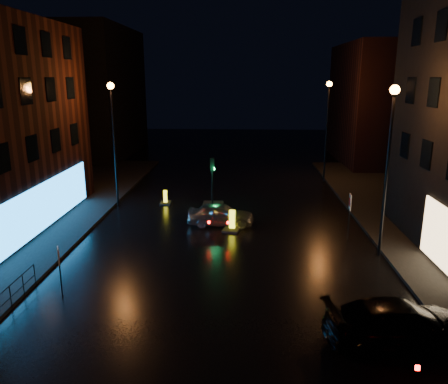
# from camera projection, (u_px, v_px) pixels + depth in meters

# --- Properties ---
(ground) EXTENTS (120.00, 120.00, 0.00)m
(ground) POSITION_uv_depth(u_px,v_px,m) (218.00, 314.00, 16.58)
(ground) COLOR black
(ground) RESTS_ON ground
(building_far_left) EXTENTS (8.00, 16.00, 14.00)m
(building_far_left) POSITION_uv_depth(u_px,v_px,m) (95.00, 92.00, 49.30)
(building_far_left) COLOR black
(building_far_left) RESTS_ON ground
(building_far_right) EXTENTS (8.00, 14.00, 12.00)m
(building_far_right) POSITION_uv_depth(u_px,v_px,m) (380.00, 104.00, 45.27)
(building_far_right) COLOR black
(building_far_right) RESTS_ON ground
(street_lamp_lfar) EXTENTS (0.44, 0.44, 8.37)m
(street_lamp_lfar) POSITION_uv_depth(u_px,v_px,m) (113.00, 126.00, 29.02)
(street_lamp_lfar) COLOR black
(street_lamp_lfar) RESTS_ON ground
(street_lamp_rnear) EXTENTS (0.44, 0.44, 8.37)m
(street_lamp_rnear) POSITION_uv_depth(u_px,v_px,m) (389.00, 146.00, 20.60)
(street_lamp_rnear) COLOR black
(street_lamp_rnear) RESTS_ON ground
(street_lamp_rfar) EXTENTS (0.44, 0.44, 8.37)m
(street_lamp_rfar) POSITION_uv_depth(u_px,v_px,m) (327.00, 116.00, 36.05)
(street_lamp_rfar) COLOR black
(street_lamp_rfar) RESTS_ON ground
(traffic_signal) EXTENTS (1.40, 2.40, 3.45)m
(traffic_signal) POSITION_uv_depth(u_px,v_px,m) (212.00, 200.00, 30.03)
(traffic_signal) COLOR black
(traffic_signal) RESTS_ON ground
(silver_hatchback) EXTENTS (4.01, 1.72, 1.35)m
(silver_hatchback) POSITION_uv_depth(u_px,v_px,m) (221.00, 214.00, 26.36)
(silver_hatchback) COLOR #B9BCC1
(silver_hatchback) RESTS_ON ground
(dark_sedan) EXTENTS (5.36, 2.72, 1.49)m
(dark_sedan) POSITION_uv_depth(u_px,v_px,m) (401.00, 324.00, 14.57)
(dark_sedan) COLOR black
(dark_sedan) RESTS_ON ground
(bollard_near) EXTENTS (1.20, 1.54, 1.20)m
(bollard_near) POSITION_uv_depth(u_px,v_px,m) (232.00, 225.00, 25.63)
(bollard_near) COLOR black
(bollard_near) RESTS_ON ground
(bollard_far) EXTENTS (0.77, 1.12, 0.95)m
(bollard_far) POSITION_uv_depth(u_px,v_px,m) (165.00, 201.00, 30.99)
(bollard_far) COLOR black
(bollard_far) RESTS_ON ground
(road_sign_left) EXTENTS (0.25, 0.48, 2.08)m
(road_sign_left) POSITION_uv_depth(u_px,v_px,m) (59.00, 260.00, 17.63)
(road_sign_left) COLOR black
(road_sign_left) RESTS_ON ground
(road_sign_right) EXTENTS (0.14, 0.63, 2.59)m
(road_sign_right) POSITION_uv_depth(u_px,v_px,m) (350.00, 206.00, 23.65)
(road_sign_right) COLOR black
(road_sign_right) RESTS_ON ground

